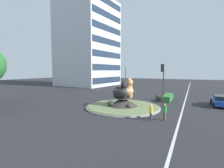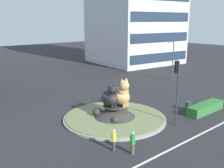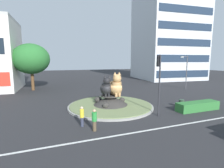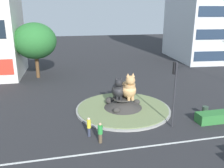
# 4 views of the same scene
# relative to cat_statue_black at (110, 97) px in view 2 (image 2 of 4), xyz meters

# --- Properties ---
(ground_plane) EXTENTS (160.00, 160.00, 0.00)m
(ground_plane) POSITION_rel_cat_statue_black_xyz_m (0.49, -0.08, -2.17)
(ground_plane) COLOR #28282B
(lane_centreline) EXTENTS (112.00, 0.20, 0.01)m
(lane_centreline) POSITION_rel_cat_statue_black_xyz_m (0.49, -7.18, -2.17)
(lane_centreline) COLOR silver
(lane_centreline) RESTS_ON ground
(roundabout_island) EXTENTS (9.56, 9.56, 1.33)m
(roundabout_island) POSITION_rel_cat_statue_black_xyz_m (0.48, -0.07, -1.76)
(roundabout_island) COLOR gray
(roundabout_island) RESTS_ON ground
(cat_statue_black) EXTENTS (1.69, 2.35, 2.32)m
(cat_statue_black) POSITION_rel_cat_statue_black_xyz_m (0.00, 0.00, 0.00)
(cat_statue_black) COLOR black
(cat_statue_black) RESTS_ON roundabout_island
(cat_statue_calico) EXTENTS (1.71, 2.71, 2.68)m
(cat_statue_calico) POSITION_rel_cat_statue_black_xyz_m (0.99, -0.30, 0.13)
(cat_statue_calico) COLOR tan
(cat_statue_calico) RESTS_ON roundabout_island
(traffic_light_mast) EXTENTS (0.32, 0.46, 5.70)m
(traffic_light_mast) POSITION_rel_cat_statue_black_xyz_m (3.65, -4.53, 1.76)
(traffic_light_mast) COLOR #2D2D33
(traffic_light_mast) RESTS_ON ground
(clipped_hedge_strip) EXTENTS (4.91, 1.20, 0.90)m
(clipped_hedge_strip) POSITION_rel_cat_statue_black_xyz_m (8.62, -4.61, -1.72)
(clipped_hedge_strip) COLOR #2D7033
(clipped_hedge_strip) RESTS_ON ground
(streetlight_arm) EXTENTS (2.03, 0.68, 6.05)m
(streetlight_arm) POSITION_rel_cat_statue_black_xyz_m (17.48, 6.28, 1.40)
(streetlight_arm) COLOR #4C4C51
(streetlight_arm) RESTS_ON ground
(pedestrian_green_shirt) EXTENTS (0.37, 0.37, 1.65)m
(pedestrian_green_shirt) POSITION_rel_cat_statue_black_xyz_m (-2.88, -5.86, -1.31)
(pedestrian_green_shirt) COLOR brown
(pedestrian_green_shirt) RESTS_ON ground
(pedestrian_yellow_shirt) EXTENTS (0.32, 0.32, 1.63)m
(pedestrian_yellow_shirt) POSITION_rel_cat_statue_black_xyz_m (-3.59, -4.70, -1.31)
(pedestrian_yellow_shirt) COLOR #33384C
(pedestrian_yellow_shirt) RESTS_ON ground
(litter_bin) EXTENTS (0.56, 0.56, 0.90)m
(litter_bin) POSITION_rel_cat_statue_black_xyz_m (7.84, -3.13, -1.72)
(litter_bin) COLOR #2D4233
(litter_bin) RESTS_ON ground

